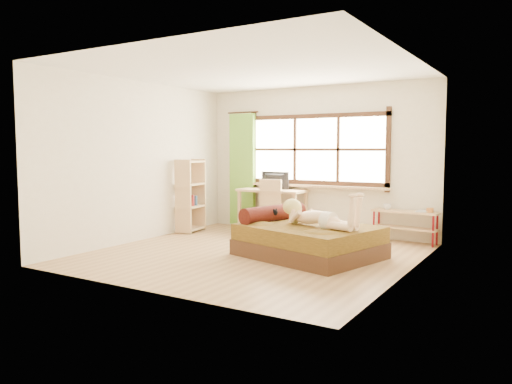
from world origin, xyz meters
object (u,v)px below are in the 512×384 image
Objects in this scene: kitten at (269,214)px; bookshelf at (191,195)px; bed at (306,239)px; woman at (317,208)px; desk at (272,195)px; pipe_shelf at (405,219)px; chair at (267,204)px.

kitten is 0.20× the size of bookshelf.
woman is at bearing -2.88° from bed.
bookshelf reaches higher than desk.
bookshelf is (-2.81, 0.84, 0.44)m from bed.
woman is 3.14m from bookshelf.
kitten is 0.25× the size of pipe_shelf.
pipe_shelf is at bearing 5.87° from bookshelf.
woman is 2.40m from desk.
pipe_shelf is (2.37, 0.48, -0.16)m from chair.
pipe_shelf is (1.65, 1.68, -0.17)m from kitten.
bed reaches higher than kitten.
desk is 1.28× the size of chair.
desk is at bearing -172.29° from pipe_shelf.
bed is at bearing 177.12° from woman.
pipe_shelf is (0.78, 1.83, -0.33)m from woman.
chair is 2.42m from pipe_shelf.
kitten is 2.27m from bookshelf.
bed is 1.94× the size of pipe_shelf.
bed is at bearing -47.98° from desk.
desk reaches higher than bed.
bookshelf is at bearing 178.05° from bed.
chair reaches higher than bed.
bed is 7.80× the size of kitten.
woman reaches higher than pipe_shelf.
chair is (0.10, -0.36, -0.14)m from desk.
bed is at bearing -42.94° from chair.
woman is 1.28× the size of chair.
woman is 1.00× the size of desk.
kitten is 0.27× the size of chair.
pipe_shelf is at bearing 75.92° from bed.
kitten is at bearing -129.53° from pipe_shelf.
bed is 2.97m from bookshelf.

